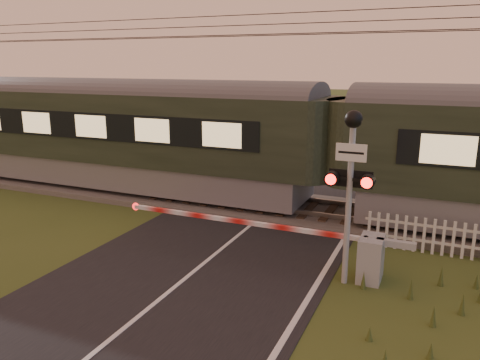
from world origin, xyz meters
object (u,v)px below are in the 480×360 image
at_px(train, 335,148).
at_px(boom_gate, 352,253).
at_px(picket_fence, 443,238).
at_px(crossing_signal, 351,167).

height_order(train, boom_gate, train).
height_order(train, picket_fence, train).
distance_m(boom_gate, crossing_signal, 2.05).
distance_m(train, crossing_signal, 4.56).
relative_size(train, boom_gate, 5.68).
bearing_deg(picket_fence, crossing_signal, -128.21).
bearing_deg(train, crossing_signal, -73.73).
bearing_deg(crossing_signal, train, 106.27).
distance_m(crossing_signal, picket_fence, 3.78).
distance_m(boom_gate, picket_fence, 2.80).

